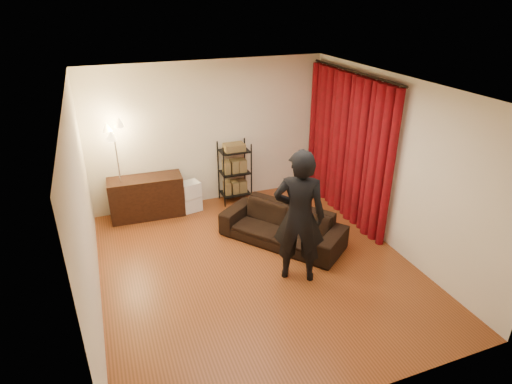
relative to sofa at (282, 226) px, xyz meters
name	(u,v)px	position (x,y,z in m)	size (l,w,h in m)	color
floor	(257,266)	(-0.64, -0.52, -0.30)	(5.00, 5.00, 0.00)	brown
ceiling	(257,87)	(-0.64, -0.52, 2.40)	(5.00, 5.00, 0.00)	white
wall_back	(209,134)	(-0.64, 1.98, 1.05)	(5.00, 5.00, 0.00)	#EEE5CB
wall_front	(357,294)	(-0.64, -3.02, 1.05)	(5.00, 5.00, 0.00)	#EEE5CB
wall_left	(84,213)	(-2.89, -0.52, 1.05)	(5.00, 5.00, 0.00)	#EEE5CB
wall_right	(392,164)	(1.61, -0.52, 1.05)	(5.00, 5.00, 0.00)	#EEE5CB
curtain_rod	(355,72)	(1.51, 0.61, 2.28)	(0.04, 0.04, 2.65)	black
curtain	(346,147)	(1.49, 0.61, 0.98)	(0.22, 2.65, 2.55)	maroon
sofa	(282,226)	(0.00, 0.00, 0.00)	(2.02, 0.79, 0.59)	black
person	(299,217)	(-0.19, -0.94, 0.69)	(0.72, 0.47, 1.96)	black
media_cabinet	(147,197)	(-1.94, 1.71, 0.09)	(1.31, 0.49, 0.76)	black
storage_boxes	(191,196)	(-1.15, 1.63, 0.00)	(0.36, 0.28, 0.59)	white
wire_shelf	(235,172)	(-0.24, 1.74, 0.31)	(0.55, 0.38, 1.20)	black
floor_lamp	(119,174)	(-2.36, 1.66, 0.62)	(0.33, 0.33, 1.84)	silver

